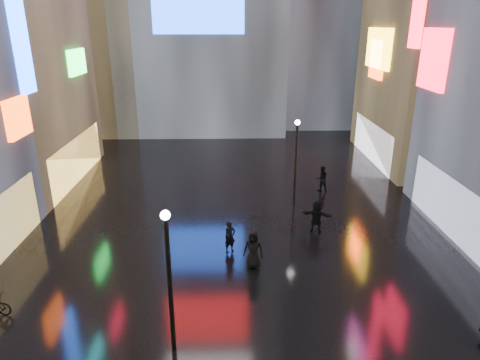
{
  "coord_description": "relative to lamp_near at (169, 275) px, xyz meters",
  "views": [
    {
      "loc": [
        -0.37,
        -2.84,
        10.49
      ],
      "look_at": [
        0.0,
        12.0,
        5.0
      ],
      "focal_mm": 32.0,
      "sensor_mm": 36.0,
      "label": 1
    }
  ],
  "objects": [
    {
      "name": "pedestrian_5",
      "position": [
        6.51,
        8.61,
        -2.06
      ],
      "size": [
        1.71,
        1.01,
        1.76
      ],
      "primitive_type": "imported",
      "rotation": [
        0.0,
        0.0,
        2.82
      ],
      "color": "black",
      "rests_on": "ground"
    },
    {
      "name": "ground",
      "position": [
        2.33,
        11.13,
        -2.94
      ],
      "size": [
        140.0,
        140.0,
        0.0
      ],
      "primitive_type": "plane",
      "color": "black",
      "rests_on": "ground"
    },
    {
      "name": "lamp_far",
      "position": [
        5.89,
        12.49,
        0.0
      ],
      "size": [
        0.3,
        0.3,
        5.2
      ],
      "color": "black",
      "rests_on": "ground"
    },
    {
      "name": "umbrella_2",
      "position": [
        2.98,
        5.16,
        -0.68
      ],
      "size": [
        1.29,
        1.29,
        0.84
      ],
      "primitive_type": "imported",
      "rotation": [
        0.0,
        0.0,
        3.76
      ],
      "color": "black",
      "rests_on": "pedestrian_4"
    },
    {
      "name": "pedestrian_4",
      "position": [
        2.98,
        5.16,
        -2.02
      ],
      "size": [
        1.01,
        0.78,
        1.84
      ],
      "primitive_type": "imported",
      "rotation": [
        0.0,
        0.0,
        -0.23
      ],
      "color": "black",
      "rests_on": "ground"
    },
    {
      "name": "lamp_near",
      "position": [
        0.0,
        0.0,
        0.0
      ],
      "size": [
        0.3,
        0.3,
        5.2
      ],
      "color": "black",
      "rests_on": "ground"
    },
    {
      "name": "pedestrian_7",
      "position": [
        7.98,
        14.48,
        -2.1
      ],
      "size": [
        0.86,
        0.7,
        1.68
      ],
      "primitive_type": "imported",
      "rotation": [
        0.0,
        0.0,
        3.22
      ],
      "color": "black",
      "rests_on": "ground"
    },
    {
      "name": "pedestrian_6",
      "position": [
        1.93,
        6.62,
        -2.15
      ],
      "size": [
        0.69,
        0.62,
        1.59
      ],
      "primitive_type": "imported",
      "rotation": [
        0.0,
        0.0,
        0.53
      ],
      "color": "black",
      "rests_on": "ground"
    }
  ]
}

